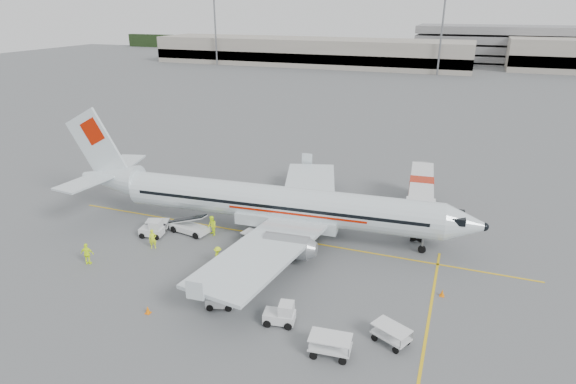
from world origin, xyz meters
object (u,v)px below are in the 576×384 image
Objects in this scene: tug_fore at (279,313)px; tug_mid at (220,298)px; tug_aft at (151,228)px; aircraft at (278,181)px; jet_bridge at (420,198)px; belt_loader at (189,220)px.

tug_mid is (-4.64, 0.32, -0.06)m from tug_fore.
tug_aft is (-15.82, 8.01, 0.01)m from tug_fore.
aircraft reaches higher than jet_bridge.
aircraft is at bearing 73.40° from tug_mid.
belt_loader is at bearing -165.44° from aircraft.
tug_mid is 0.92× the size of tug_aft.
jet_bridge reaches higher than belt_loader.
tug_mid is (-11.46, -20.85, -1.28)m from jet_bridge.
aircraft is 19.86× the size of tug_mid.
tug_mid is at bearing -43.60° from tug_aft.
tug_mid is at bearing 166.75° from tug_fore.
belt_loader is (-19.76, -11.26, -0.69)m from jet_bridge.
tug_mid is at bearing -123.62° from jet_bridge.
jet_bridge is 3.12× the size of belt_loader.
aircraft reaches higher than tug_fore.
tug_fore reaches higher than tug_mid.
tug_aft is (-22.65, -13.15, -1.21)m from jet_bridge.
tug_mid is at bearing -39.40° from belt_loader.
tug_aft is at bearing 127.12° from tug_mid.
tug_fore is at bearing -112.69° from jet_bridge.
jet_bridge is 22.27m from tug_fore.
aircraft is at bearing -148.87° from jet_bridge.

